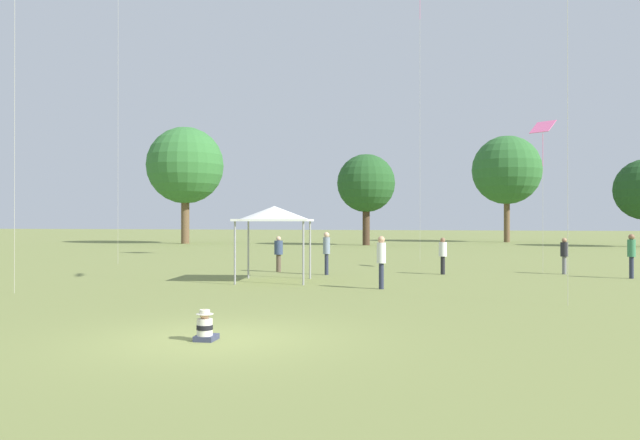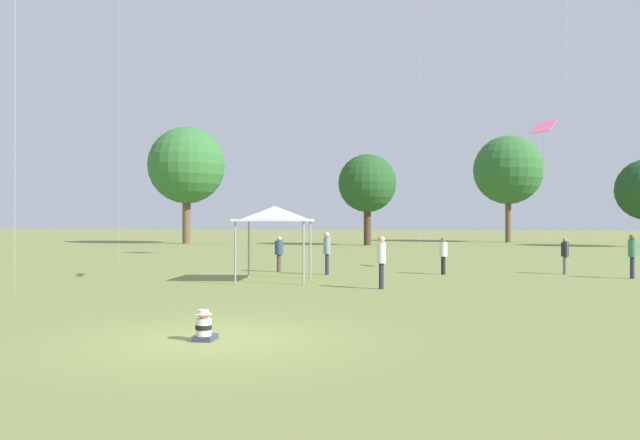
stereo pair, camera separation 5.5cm
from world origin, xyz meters
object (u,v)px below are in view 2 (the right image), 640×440
person_standing_2 (279,251)px  distant_tree_2 (187,166)px  person_standing_1 (565,253)px  person_standing_0 (443,253)px  canopy_tent (275,214)px  kite_0 (544,131)px  person_standing_5 (632,251)px  person_standing_4 (327,249)px  seated_toddler (204,327)px  distant_tree_3 (508,170)px  person_standing_3 (381,257)px  distant_tree_1 (367,184)px

person_standing_2 → distant_tree_2: 37.69m
person_standing_2 → person_standing_1: bearing=46.5°
person_standing_0 → canopy_tent: size_ratio=0.50×
kite_0 → distant_tree_2: (-31.24, 28.56, 1.67)m
person_standing_0 → person_standing_1: person_standing_0 is taller
person_standing_2 → person_standing_5: size_ratio=0.91×
person_standing_4 → seated_toddler: bearing=-39.1°
person_standing_0 → distant_tree_2: size_ratio=0.13×
person_standing_0 → distant_tree_2: distant_tree_2 is taller
distant_tree_3 → distant_tree_2: bearing=-158.2°
person_standing_3 → person_standing_5: bearing=-105.5°
seated_toddler → person_standing_5: size_ratio=0.34×
canopy_tent → distant_tree_2: 41.58m
person_standing_1 → person_standing_2: person_standing_2 is taller
person_standing_0 → distant_tree_3: 43.94m
person_standing_0 → person_standing_5: (7.17, -0.12, 0.14)m
person_standing_1 → person_standing_4: (-9.55, -2.75, 0.18)m
kite_0 → distant_tree_3: distant_tree_3 is taller
person_standing_1 → canopy_tent: size_ratio=0.49×
distant_tree_1 → distant_tree_2: bearing=-179.3°
person_standing_0 → canopy_tent: 7.62m
seated_toddler → person_standing_3: 9.76m
person_standing_1 → person_standing_5: person_standing_5 is taller
distant_tree_3 → canopy_tent: bearing=-101.9°
person_standing_0 → distant_tree_1: size_ratio=0.18×
person_standing_0 → canopy_tent: canopy_tent is taller
kite_0 → distant_tree_2: distant_tree_2 is taller
person_standing_3 → person_standing_1: bearing=-91.2°
distant_tree_1 → person_standing_1: bearing=-65.2°
person_standing_3 → distant_tree_1: distant_tree_1 is taller
person_standing_0 → person_standing_4: size_ratio=0.87×
person_standing_5 → distant_tree_1: bearing=14.6°
seated_toddler → person_standing_1: person_standing_1 is taller
seated_toddler → person_standing_5: 18.93m
distant_tree_1 → person_standing_4: bearing=-82.7°
canopy_tent → distant_tree_1: bearing=94.7°
person_standing_4 → distant_tree_2: 39.73m
person_standing_0 → distant_tree_1: 32.48m
person_standing_5 → canopy_tent: bearing=96.6°
person_standing_0 → person_standing_2: size_ratio=0.98×
canopy_tent → person_standing_4: bearing=70.1°
person_standing_0 → distant_tree_2: 41.50m
person_standing_1 → canopy_tent: bearing=82.8°
person_standing_4 → distant_tree_1: (-4.13, 32.31, 4.66)m
seated_toddler → canopy_tent: bearing=98.5°
distant_tree_1 → seated_toddler: bearing=-83.5°
kite_0 → distant_tree_2: bearing=-143.5°
seated_toddler → canopy_tent: size_ratio=0.19×
person_standing_1 → person_standing_5: (2.25, -1.45, 0.14)m
person_standing_3 → person_standing_4: bearing=-18.3°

